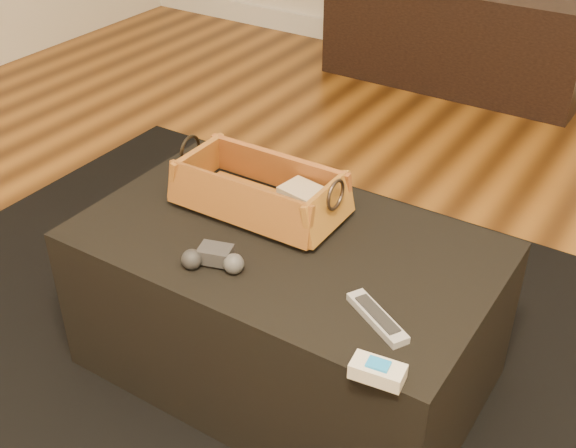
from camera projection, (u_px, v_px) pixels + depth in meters
The scene contains 10 objects.
baseboard at pixel (542, 73), 3.61m from camera, with size 5.00×0.04×0.12m, color white.
media_cabinet at pixel (458, 35), 3.52m from camera, with size 1.26×0.45×0.49m, color black.
area_rug at pixel (276, 379), 1.92m from camera, with size 2.60×2.00×0.01m, color black.
ottoman at pixel (286, 307), 1.84m from camera, with size 1.00×0.60×0.42m, color black.
tv_remote at pixel (249, 201), 1.81m from camera, with size 0.23×0.05×0.02m, color black.
cloth_bundle at pixel (305, 201), 1.77m from camera, with size 0.12×0.08×0.07m, color tan.
wicker_basket at pixel (260, 193), 1.80m from camera, with size 0.44×0.23×0.15m.
game_controller at pixel (214, 259), 1.61m from camera, with size 0.15×0.11×0.05m.
silver_remote at pixel (377, 317), 1.47m from camera, with size 0.17×0.12×0.02m.
cream_gadget at pixel (378, 371), 1.33m from camera, with size 0.11×0.06×0.04m.
Camera 1 is at (0.79, -0.84, 1.41)m, focal length 45.00 mm.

